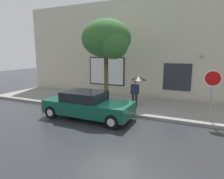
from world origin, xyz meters
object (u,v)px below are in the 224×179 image
pedestrian_with_umbrella (137,83)px  stop_sign (212,85)px  parked_car (88,105)px  fire_hydrant (79,98)px  street_tree (108,40)px

pedestrian_with_umbrella → stop_sign: 3.88m
parked_car → pedestrian_with_umbrella: size_ratio=2.45×
fire_hydrant → street_tree: (1.86, 0.24, 3.49)m
fire_hydrant → street_tree: size_ratio=0.14×
fire_hydrant → pedestrian_with_umbrella: (3.49, 0.75, 1.08)m
parked_car → stop_sign: (5.60, 1.68, 1.14)m
street_tree → stop_sign: size_ratio=2.12×
street_tree → stop_sign: bearing=-2.9°
pedestrian_with_umbrella → street_tree: (-1.62, -0.51, 2.41)m
parked_car → street_tree: 3.84m
stop_sign → fire_hydrant: bearing=179.7°
stop_sign → parked_car: bearing=-163.3°
pedestrian_with_umbrella → stop_sign: size_ratio=0.77×
fire_hydrant → pedestrian_with_umbrella: pedestrian_with_umbrella is taller
pedestrian_with_umbrella → street_tree: 2.95m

